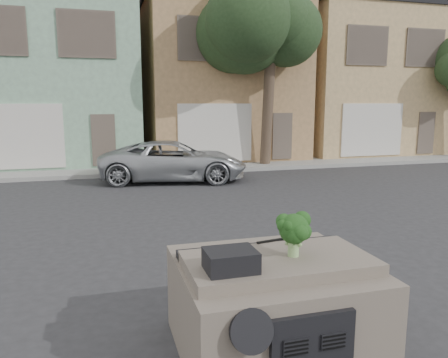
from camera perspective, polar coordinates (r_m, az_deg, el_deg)
name	(u,v)px	position (r m, az deg, el deg)	size (l,w,h in m)	color
ground_plane	(207,258)	(7.78, -2.28, -10.26)	(120.00, 120.00, 0.00)	#303033
sidewalk	(145,168)	(17.87, -10.33, 1.38)	(40.00, 3.00, 0.15)	gray
townhouse_mint	(55,78)	(21.70, -21.21, 12.17)	(7.20, 8.20, 7.55)	#86B191
townhouse_tan	(215,81)	(22.37, -1.22, 12.73)	(7.20, 8.20, 7.55)	#A88054
townhouse_beige	(347,82)	(25.35, 15.79, 12.04)	(7.20, 8.20, 7.55)	tan
silver_pickup	(174,181)	(15.31, -6.49, -0.22)	(2.31, 5.01, 1.39)	#AEB2B7
tree_near	(269,63)	(18.25, 5.84, 14.81)	(4.40, 4.00, 8.50)	#243A1D
car_dashboard	(272,302)	(4.93, 6.34, -15.68)	(2.00, 1.80, 1.12)	#6D6155
instrument_hump	(231,260)	(4.18, 0.87, -10.57)	(0.48, 0.38, 0.20)	black
wiper_arm	(283,239)	(5.14, 7.75, -7.74)	(0.70, 0.03, 0.02)	black
broccoli	(294,235)	(4.57, 9.10, -7.19)	(0.38, 0.38, 0.46)	#193A13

